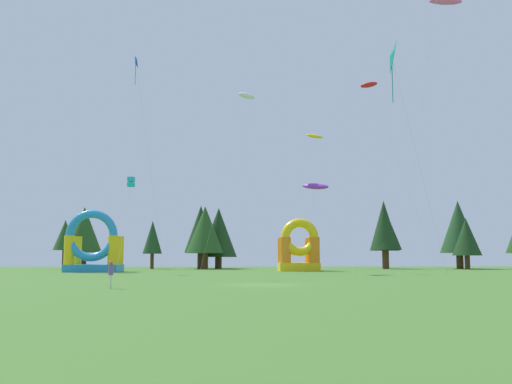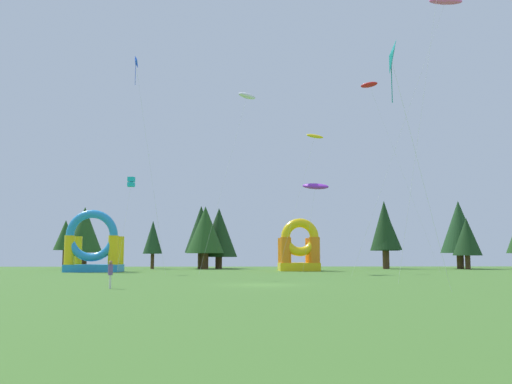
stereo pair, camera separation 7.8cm
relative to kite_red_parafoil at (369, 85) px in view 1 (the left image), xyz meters
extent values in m
plane|color=#47752D|center=(-14.51, -30.28, -22.83)|extent=(120.00, 120.00, 0.00)
ellipsoid|color=red|center=(-0.01, 0.01, 0.05)|extent=(2.31, 2.05, 0.80)
cylinder|color=silver|center=(3.14, -2.36, -11.39)|extent=(6.33, 4.76, 22.88)
cube|color=#19B7CC|center=(-27.20, -9.00, -13.66)|extent=(0.72, 0.72, 0.45)
cube|color=#19B7CC|center=(-27.20, -9.00, -13.11)|extent=(0.72, 0.72, 0.45)
cylinder|color=silver|center=(-27.45, -10.69, -18.11)|extent=(0.51, 3.40, 9.44)
pyramid|color=#0C7F7A|center=(-8.51, -39.35, -11.04)|extent=(0.76, 1.39, 1.33)
cylinder|color=#0C7F7A|center=(-8.42, -39.37, -12.21)|extent=(0.04, 0.04, 2.31)
cylinder|color=silver|center=(-6.71, -38.31, -16.94)|extent=(3.45, 2.14, 11.77)
ellipsoid|color=purple|center=(-8.05, -8.70, -13.73)|extent=(3.12, 2.69, 1.14)
cylinder|color=silver|center=(-8.71, -8.25, -18.28)|extent=(1.34, 0.91, 9.10)
pyramid|color=blue|center=(-25.68, -16.50, -3.29)|extent=(0.58, 0.92, 0.87)
cylinder|color=blue|center=(-25.62, -16.49, -4.33)|extent=(0.04, 0.04, 2.12)
cylinder|color=silver|center=(-24.39, -14.14, -13.05)|extent=(2.48, 4.72, 19.55)
cylinder|color=silver|center=(-3.14, -28.95, -9.33)|extent=(4.35, 0.63, 26.98)
ellipsoid|color=yellow|center=(-7.50, -4.83, -7.54)|extent=(2.13, 1.21, 0.84)
cylinder|color=silver|center=(-9.66, -5.29, -15.18)|extent=(4.34, 0.92, 15.29)
ellipsoid|color=white|center=(-15.17, -4.11, -2.71)|extent=(2.75, 3.32, 1.08)
cylinder|color=silver|center=(-17.56, -7.71, -12.77)|extent=(4.81, 7.20, 20.12)
ellipsoid|color=#EA599E|center=(3.79, -15.75, 3.42)|extent=(3.28, 1.74, 1.12)
cylinder|color=silver|center=(-0.86, -14.93, -9.70)|extent=(9.32, 1.65, 26.25)
cylinder|color=silver|center=(-23.36, -34.12, -22.44)|extent=(0.13, 0.13, 0.77)
cylinder|color=silver|center=(-23.38, -33.97, -22.44)|extent=(0.13, 0.13, 0.77)
cylinder|color=#724C8C|center=(-23.37, -34.05, -21.75)|extent=(0.31, 0.31, 0.61)
sphere|color=#9E704C|center=(-23.37, -34.05, -21.34)|extent=(0.21, 0.21, 0.21)
cube|color=#268CD8|center=(-32.74, -1.08, -22.40)|extent=(6.08, 4.12, 0.85)
cylinder|color=yellow|center=(-35.21, -2.57, -20.34)|extent=(1.15, 1.15, 3.28)
cylinder|color=yellow|center=(-30.28, -2.57, -20.34)|extent=(1.15, 1.15, 3.28)
cylinder|color=yellow|center=(-35.21, 0.40, -20.34)|extent=(1.15, 1.15, 3.28)
cylinder|color=yellow|center=(-30.28, 0.40, -20.34)|extent=(1.15, 1.15, 3.28)
torus|color=#268CD8|center=(-32.74, -2.57, -18.70)|extent=(5.85, 0.92, 5.85)
cube|color=yellow|center=(-8.67, 2.73, -22.33)|extent=(4.85, 4.95, 0.99)
cylinder|color=orange|center=(-10.41, 0.94, -20.29)|extent=(1.36, 1.36, 3.08)
cylinder|color=orange|center=(-6.92, 0.94, -20.29)|extent=(1.36, 1.36, 3.08)
cylinder|color=orange|center=(-10.41, 4.53, -20.29)|extent=(1.36, 1.36, 3.08)
cylinder|color=orange|center=(-6.92, 4.53, -20.29)|extent=(1.36, 1.36, 3.08)
torus|color=yellow|center=(-8.67, 0.94, -18.75)|extent=(4.58, 1.09, 4.58)
cylinder|color=#4C331E|center=(-39.58, 9.94, -21.52)|extent=(0.55, 0.55, 2.61)
cone|color=#234C1E|center=(-39.58, 9.94, -18.18)|extent=(3.08, 3.08, 4.06)
cylinder|color=#4C331E|center=(-38.27, 13.91, -21.43)|extent=(0.64, 0.64, 2.80)
cone|color=#193819|center=(-38.27, 13.91, -17.74)|extent=(3.56, 3.56, 4.58)
cylinder|color=#4C331E|center=(-37.76, 12.52, -21.67)|extent=(0.90, 0.90, 2.31)
cone|color=#234C1E|center=(-37.76, 12.52, -17.33)|extent=(5.02, 5.02, 6.38)
cylinder|color=#4C331E|center=(-28.31, 13.41, -21.76)|extent=(0.49, 0.49, 2.14)
cone|color=#1E4221|center=(-28.31, 13.41, -18.34)|extent=(2.72, 2.72, 4.69)
cylinder|color=#4C331E|center=(-21.54, 14.39, -21.68)|extent=(0.84, 0.84, 2.28)
cone|color=#193819|center=(-21.54, 14.39, -17.15)|extent=(4.65, 4.65, 6.79)
cylinder|color=#4C331E|center=(-20.79, 12.13, -21.73)|extent=(0.95, 0.95, 2.20)
cone|color=#234C1E|center=(-20.79, 12.13, -17.32)|extent=(5.29, 5.29, 6.61)
cylinder|color=#4C331E|center=(-18.96, 14.69, -21.99)|extent=(0.96, 0.96, 1.67)
cone|color=#193819|center=(-18.96, 14.69, -17.61)|extent=(5.33, 5.33, 7.08)
cylinder|color=#4C331E|center=(4.82, 12.79, -21.54)|extent=(0.75, 0.75, 2.58)
cone|color=#193819|center=(4.82, 12.79, -16.66)|extent=(4.17, 4.17, 7.16)
cylinder|color=#4C331E|center=(5.00, 12.83, -21.49)|extent=(0.81, 0.81, 2.66)
cone|color=#193819|center=(5.00, 12.83, -17.17)|extent=(4.49, 4.49, 5.97)
cylinder|color=#4C331E|center=(15.45, 9.75, -21.89)|extent=(0.71, 0.71, 1.88)
cone|color=#193819|center=(15.45, 9.75, -18.35)|extent=(3.92, 3.92, 5.19)
cylinder|color=#4C331E|center=(15.51, 12.47, -21.70)|extent=(0.96, 0.96, 2.25)
cone|color=#1E4221|center=(15.51, 12.47, -16.85)|extent=(5.35, 5.35, 7.47)
camera|label=1|loc=(-16.15, -66.15, -20.95)|focal=38.95mm
camera|label=2|loc=(-16.07, -66.15, -20.95)|focal=38.95mm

